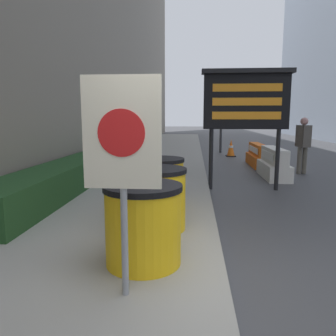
{
  "coord_description": "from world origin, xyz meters",
  "views": [
    {
      "loc": [
        -0.35,
        -3.01,
        1.73
      ],
      "look_at": [
        -1.14,
        6.83,
        0.2
      ],
      "focal_mm": 35.0,
      "sensor_mm": 36.0,
      "label": 1
    }
  ],
  "objects_px": {
    "traffic_cone_near": "(231,148)",
    "warning_sign": "(122,148)",
    "message_board": "(246,101)",
    "traffic_cone_far": "(267,158)",
    "barrel_drum_middle": "(157,199)",
    "pedestrian_worker": "(303,141)",
    "barrel_drum_foreground": "(143,224)",
    "traffic_cone_mid": "(273,169)",
    "traffic_light_near_curb": "(222,100)",
    "jersey_barrier_white": "(274,165)",
    "jersey_barrier_orange_far": "(258,156)",
    "barrel_drum_back": "(160,183)"
  },
  "relations": [
    {
      "from": "warning_sign",
      "to": "traffic_cone_mid",
      "type": "xyz_separation_m",
      "value": [
        2.77,
        6.42,
        -1.17
      ]
    },
    {
      "from": "traffic_cone_near",
      "to": "traffic_light_near_curb",
      "type": "relative_size",
      "value": 0.22
    },
    {
      "from": "jersey_barrier_orange_far",
      "to": "traffic_cone_near",
      "type": "relative_size",
      "value": 2.71
    },
    {
      "from": "traffic_cone_mid",
      "to": "traffic_light_near_curb",
      "type": "bearing_deg",
      "value": 96.85
    },
    {
      "from": "warning_sign",
      "to": "jersey_barrier_white",
      "type": "relative_size",
      "value": 1.04
    },
    {
      "from": "warning_sign",
      "to": "message_board",
      "type": "height_order",
      "value": "message_board"
    },
    {
      "from": "barrel_drum_middle",
      "to": "traffic_light_near_curb",
      "type": "height_order",
      "value": "traffic_light_near_curb"
    },
    {
      "from": "traffic_cone_mid",
      "to": "traffic_cone_far",
      "type": "xyz_separation_m",
      "value": [
        0.23,
        1.87,
        0.08
      ]
    },
    {
      "from": "barrel_drum_foreground",
      "to": "traffic_cone_near",
      "type": "height_order",
      "value": "barrel_drum_foreground"
    },
    {
      "from": "traffic_cone_near",
      "to": "warning_sign",
      "type": "bearing_deg",
      "value": -100.55
    },
    {
      "from": "barrel_drum_foreground",
      "to": "traffic_cone_far",
      "type": "distance_m",
      "value": 8.17
    },
    {
      "from": "message_board",
      "to": "jersey_barrier_white",
      "type": "distance_m",
      "value": 2.64
    },
    {
      "from": "warning_sign",
      "to": "traffic_cone_near",
      "type": "distance_m",
      "value": 12.29
    },
    {
      "from": "barrel_drum_back",
      "to": "warning_sign",
      "type": "height_order",
      "value": "warning_sign"
    },
    {
      "from": "warning_sign",
      "to": "jersey_barrier_orange_far",
      "type": "relative_size",
      "value": 0.93
    },
    {
      "from": "jersey_barrier_orange_far",
      "to": "traffic_cone_mid",
      "type": "xyz_separation_m",
      "value": [
        -0.13,
        -2.83,
        -0.04
      ]
    },
    {
      "from": "barrel_drum_back",
      "to": "warning_sign",
      "type": "xyz_separation_m",
      "value": [
        -0.01,
        -2.92,
        0.89
      ]
    },
    {
      "from": "warning_sign",
      "to": "traffic_light_near_curb",
      "type": "xyz_separation_m",
      "value": [
        1.91,
        13.58,
        1.06
      ]
    },
    {
      "from": "message_board",
      "to": "traffic_cone_mid",
      "type": "height_order",
      "value": "message_board"
    },
    {
      "from": "barrel_drum_middle",
      "to": "jersey_barrier_orange_far",
      "type": "xyz_separation_m",
      "value": [
        2.82,
        7.45,
        -0.25
      ]
    },
    {
      "from": "warning_sign",
      "to": "barrel_drum_back",
      "type": "bearing_deg",
      "value": 89.76
    },
    {
      "from": "traffic_cone_near",
      "to": "traffic_light_near_curb",
      "type": "xyz_separation_m",
      "value": [
        -0.33,
        1.55,
        2.17
      ]
    },
    {
      "from": "barrel_drum_middle",
      "to": "traffic_light_near_curb",
      "type": "distance_m",
      "value": 12.08
    },
    {
      "from": "barrel_drum_middle",
      "to": "pedestrian_worker",
      "type": "distance_m",
      "value": 6.98
    },
    {
      "from": "barrel_drum_back",
      "to": "pedestrian_worker",
      "type": "distance_m",
      "value": 6.12
    },
    {
      "from": "warning_sign",
      "to": "jersey_barrier_white",
      "type": "bearing_deg",
      "value": 67.1
    },
    {
      "from": "jersey_barrier_white",
      "to": "traffic_cone_near",
      "type": "height_order",
      "value": "jersey_barrier_white"
    },
    {
      "from": "message_board",
      "to": "pedestrian_worker",
      "type": "xyz_separation_m",
      "value": [
        2.13,
        2.42,
        -1.08
      ]
    },
    {
      "from": "barrel_drum_back",
      "to": "message_board",
      "type": "bearing_deg",
      "value": 51.87
    },
    {
      "from": "barrel_drum_foreground",
      "to": "jersey_barrier_white",
      "type": "xyz_separation_m",
      "value": [
        2.84,
        6.19,
        -0.21
      ]
    },
    {
      "from": "barrel_drum_middle",
      "to": "barrel_drum_back",
      "type": "distance_m",
      "value": 1.13
    },
    {
      "from": "jersey_barrier_orange_far",
      "to": "traffic_light_near_curb",
      "type": "bearing_deg",
      "value": 102.85
    },
    {
      "from": "barrel_drum_back",
      "to": "traffic_cone_far",
      "type": "relative_size",
      "value": 1.1
    },
    {
      "from": "barrel_drum_middle",
      "to": "jersey_barrier_white",
      "type": "xyz_separation_m",
      "value": [
        2.82,
        5.06,
        -0.21
      ]
    },
    {
      "from": "warning_sign",
      "to": "traffic_cone_near",
      "type": "height_order",
      "value": "warning_sign"
    },
    {
      "from": "barrel_drum_foreground",
      "to": "traffic_cone_mid",
      "type": "bearing_deg",
      "value": 64.79
    },
    {
      "from": "barrel_drum_middle",
      "to": "jersey_barrier_white",
      "type": "relative_size",
      "value": 0.47
    },
    {
      "from": "warning_sign",
      "to": "jersey_barrier_white",
      "type": "height_order",
      "value": "warning_sign"
    },
    {
      "from": "barrel_drum_foreground",
      "to": "barrel_drum_middle",
      "type": "distance_m",
      "value": 1.13
    },
    {
      "from": "barrel_drum_foreground",
      "to": "message_board",
      "type": "relative_size",
      "value": 0.31
    },
    {
      "from": "jersey_barrier_white",
      "to": "traffic_light_near_curb",
      "type": "xyz_separation_m",
      "value": [
        -0.99,
        6.72,
        2.16
      ]
    },
    {
      "from": "barrel_drum_back",
      "to": "jersey_barrier_orange_far",
      "type": "height_order",
      "value": "barrel_drum_back"
    },
    {
      "from": "jersey_barrier_orange_far",
      "to": "barrel_drum_back",
      "type": "bearing_deg",
      "value": -114.54
    },
    {
      "from": "message_board",
      "to": "traffic_cone_far",
      "type": "height_order",
      "value": "message_board"
    },
    {
      "from": "message_board",
      "to": "jersey_barrier_white",
      "type": "xyz_separation_m",
      "value": [
        1.1,
        1.67,
        -1.72
      ]
    },
    {
      "from": "warning_sign",
      "to": "traffic_cone_far",
      "type": "relative_size",
      "value": 2.42
    },
    {
      "from": "barrel_drum_back",
      "to": "warning_sign",
      "type": "bearing_deg",
      "value": -90.24
    },
    {
      "from": "traffic_cone_near",
      "to": "barrel_drum_back",
      "type": "bearing_deg",
      "value": -103.75
    },
    {
      "from": "traffic_cone_near",
      "to": "jersey_barrier_white",
      "type": "bearing_deg",
      "value": -82.77
    },
    {
      "from": "jersey_barrier_orange_far",
      "to": "barrel_drum_foreground",
      "type": "bearing_deg",
      "value": -108.29
    }
  ]
}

